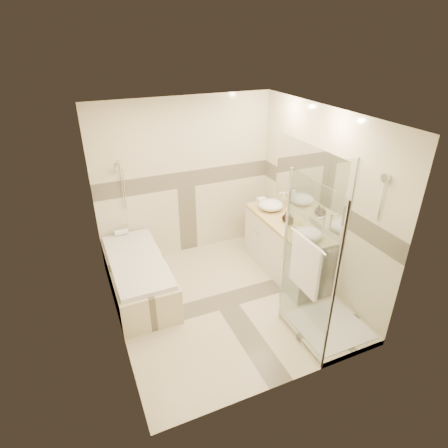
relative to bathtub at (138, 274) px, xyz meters
name	(u,v)px	position (x,y,z in m)	size (l,w,h in m)	color
room	(228,218)	(1.08, -0.64, 0.95)	(2.82, 3.02, 2.52)	beige
bathtub	(138,274)	(0.00, 0.00, 0.00)	(0.75, 1.70, 0.56)	beige
vanity	(285,247)	(2.15, -0.35, 0.12)	(0.58, 1.62, 0.85)	silver
shower_enclosure	(322,297)	(1.86, -1.62, 0.20)	(0.96, 0.93, 2.04)	beige
vessel_sink_near	(271,205)	(2.13, 0.11, 0.62)	(0.38, 0.38, 0.15)	white
vessel_sink_far	(309,234)	(2.13, -0.89, 0.62)	(0.37, 0.37, 0.15)	white
faucet_near	(283,198)	(2.35, 0.11, 0.70)	(0.11, 0.03, 0.27)	silver
faucet_far	(323,224)	(2.35, -0.89, 0.72)	(0.12, 0.03, 0.30)	silver
amenity_bottle_a	(290,219)	(2.13, -0.43, 0.63)	(0.08, 0.08, 0.17)	black
amenity_bottle_b	(286,216)	(2.13, -0.34, 0.62)	(0.13, 0.13, 0.16)	black
folded_towels	(263,201)	(2.13, 0.35, 0.58)	(0.13, 0.22, 0.07)	white
rolled_towel	(121,232)	(-0.06, 0.75, 0.30)	(0.09, 0.09, 0.20)	white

